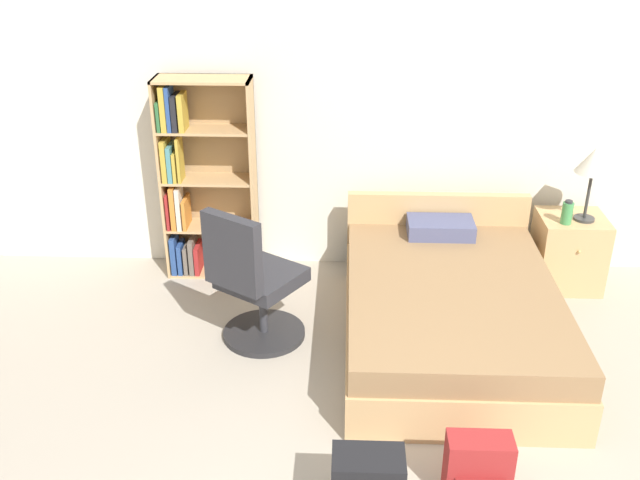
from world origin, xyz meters
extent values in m
cube|color=silver|center=(0.00, 3.23, 1.30)|extent=(9.00, 0.06, 2.60)
cube|color=tan|center=(-1.78, 2.99, 0.81)|extent=(0.02, 0.29, 1.61)
cube|color=tan|center=(-1.07, 2.99, 0.81)|extent=(0.02, 0.29, 1.61)
cube|color=#A48256|center=(-1.42, 3.13, 0.81)|extent=(0.73, 0.01, 1.61)
cube|color=tan|center=(-1.42, 2.99, 0.01)|extent=(0.69, 0.28, 0.02)
cube|color=navy|center=(-1.74, 2.94, 0.18)|extent=(0.04, 0.18, 0.32)
cube|color=navy|center=(-1.69, 2.95, 0.15)|extent=(0.03, 0.19, 0.26)
cube|color=#665B51|center=(-1.64, 2.94, 0.14)|extent=(0.03, 0.17, 0.24)
cube|color=#665B51|center=(-1.59, 2.96, 0.17)|extent=(0.04, 0.21, 0.30)
cube|color=maroon|center=(-1.55, 2.97, 0.14)|extent=(0.04, 0.23, 0.24)
cube|color=tan|center=(-1.42, 2.99, 0.41)|extent=(0.69, 0.28, 0.02)
cube|color=maroon|center=(-1.75, 2.95, 0.57)|extent=(0.02, 0.19, 0.30)
cube|color=orange|center=(-1.70, 2.96, 0.60)|extent=(0.04, 0.22, 0.35)
cube|color=beige|center=(-1.66, 2.94, 0.59)|extent=(0.03, 0.17, 0.34)
cube|color=orange|center=(-1.62, 2.97, 0.54)|extent=(0.03, 0.23, 0.24)
cube|color=tan|center=(-1.42, 2.99, 0.82)|extent=(0.69, 0.28, 0.02)
cube|color=gold|center=(-1.74, 2.96, 0.99)|extent=(0.04, 0.21, 0.33)
cube|color=teal|center=(-1.70, 2.97, 0.97)|extent=(0.03, 0.23, 0.28)
cube|color=gold|center=(-1.66, 2.94, 0.94)|extent=(0.02, 0.18, 0.23)
cube|color=gold|center=(-1.62, 2.94, 1.00)|extent=(0.02, 0.17, 0.35)
cube|color=tan|center=(-1.42, 2.99, 1.22)|extent=(0.69, 0.28, 0.02)
cube|color=#2D6638|center=(-1.75, 2.94, 1.34)|extent=(0.02, 0.17, 0.22)
cube|color=gold|center=(-1.71, 2.96, 1.40)|extent=(0.04, 0.22, 0.34)
cube|color=navy|center=(-1.67, 2.95, 1.40)|extent=(0.03, 0.19, 0.34)
cube|color=black|center=(-1.62, 2.96, 1.36)|extent=(0.04, 0.22, 0.27)
cube|color=gold|center=(-1.57, 2.95, 1.37)|extent=(0.04, 0.19, 0.28)
cube|color=tan|center=(-1.42, 2.99, 1.60)|extent=(0.73, 0.29, 0.02)
cube|color=tan|center=(0.38, 1.99, 0.15)|extent=(1.42, 2.04, 0.30)
cube|color=olive|center=(0.38, 1.99, 0.39)|extent=(1.39, 2.00, 0.18)
cube|color=tan|center=(0.38, 2.98, 0.36)|extent=(1.42, 0.08, 0.73)
cube|color=#4C5175|center=(0.38, 2.77, 0.54)|extent=(0.50, 0.30, 0.12)
cylinder|color=#232326|center=(-0.91, 2.05, 0.02)|extent=(0.58, 0.58, 0.04)
cylinder|color=#333338|center=(-0.91, 2.05, 0.23)|extent=(0.06, 0.06, 0.38)
cube|color=#2D2D33|center=(-0.91, 2.05, 0.47)|extent=(0.66, 0.66, 0.10)
cube|color=#2D2D33|center=(-1.06, 1.81, 0.77)|extent=(0.41, 0.31, 0.51)
cube|color=tan|center=(1.41, 2.88, 0.29)|extent=(0.50, 0.46, 0.59)
sphere|color=tan|center=(1.41, 2.64, 0.41)|extent=(0.02, 0.02, 0.02)
cylinder|color=#333333|center=(1.47, 2.84, 0.60)|extent=(0.16, 0.16, 0.02)
cylinder|color=#333333|center=(1.47, 2.84, 0.79)|extent=(0.02, 0.02, 0.36)
cone|color=beige|center=(1.47, 2.84, 1.07)|extent=(0.26, 0.26, 0.19)
cylinder|color=#3F8C4C|center=(1.31, 2.77, 0.67)|extent=(0.08, 0.08, 0.17)
cylinder|color=#2D2D33|center=(1.31, 2.77, 0.76)|extent=(0.05, 0.05, 0.02)
cube|color=maroon|center=(0.35, 0.61, 0.18)|extent=(0.33, 0.17, 0.37)
camera|label=1|loc=(-0.35, -2.19, 2.82)|focal=40.00mm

